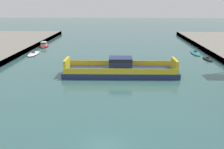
% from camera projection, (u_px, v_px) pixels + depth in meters
% --- Properties ---
extents(ground_plane, '(400.00, 400.00, 0.00)m').
position_uv_depth(ground_plane, '(104.00, 148.00, 25.57)').
color(ground_plane, '#335B5B').
extents(chain_ferry, '(22.69, 7.20, 3.61)m').
position_uv_depth(chain_ferry, '(120.00, 70.00, 50.29)').
color(chain_ferry, navy).
rests_on(chain_ferry, ground).
extents(moored_boat_near_left, '(2.03, 5.28, 0.92)m').
position_uv_depth(moored_boat_near_left, '(208.00, 59.00, 63.50)').
color(moored_boat_near_left, black).
rests_on(moored_boat_near_left, ground).
extents(moored_boat_mid_right, '(2.73, 7.73, 0.91)m').
position_uv_depth(moored_boat_mid_right, '(33.00, 54.00, 69.90)').
color(moored_boat_mid_right, white).
rests_on(moored_boat_mid_right, ground).
extents(moored_boat_far_left, '(2.71, 6.57, 1.69)m').
position_uv_depth(moored_boat_far_left, '(44.00, 45.00, 81.34)').
color(moored_boat_far_left, red).
rests_on(moored_boat_far_left, ground).
extents(moored_boat_far_right, '(2.87, 8.32, 0.88)m').
position_uv_depth(moored_boat_far_right, '(195.00, 53.00, 71.21)').
color(moored_boat_far_right, '#237075').
rests_on(moored_boat_far_right, ground).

